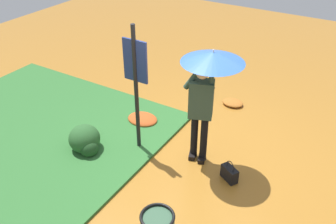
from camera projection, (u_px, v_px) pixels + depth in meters
ground_plane at (197, 156)px, 6.34m from camera, size 18.00×18.00×0.00m
grass_verge at (36, 129)px, 7.01m from camera, size 4.80×4.00×0.05m
person_with_umbrella at (207, 79)px, 5.45m from camera, size 0.96×0.96×2.04m
info_sign_post at (136, 76)px, 5.78m from camera, size 0.44×0.07×2.30m
handbag at (229, 173)px, 5.78m from camera, size 0.33×0.27×0.37m
shrub_cluster at (85, 140)px, 6.34m from camera, size 0.61×0.55×0.50m
leaf_pile_near_person at (233, 103)px, 7.78m from camera, size 0.45×0.36×0.10m
leaf_pile_by_bench at (143, 119)px, 7.21m from camera, size 0.62×0.50×0.14m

